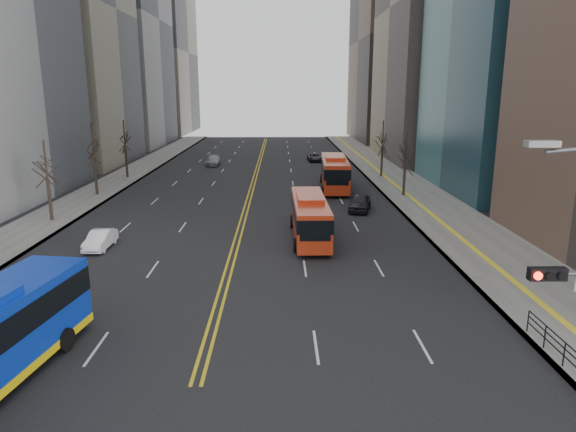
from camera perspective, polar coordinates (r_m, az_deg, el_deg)
The scene contains 11 objects.
sidewalk_right at distance 59.78m, azimuth 12.99°, elevation 3.18°, with size 7.00×130.00×0.15m, color gray.
sidewalk_left at distance 61.28m, azimuth -19.65°, elevation 2.98°, with size 5.00×130.00×0.15m, color gray.
centerline at distance 67.98m, azimuth -3.59°, elevation 4.70°, with size 0.55×100.00×0.01m.
pedestrian_railing at distance 23.40m, azimuth 28.37°, elevation -13.02°, with size 0.06×6.06×1.02m.
street_trees at distance 48.10m, azimuth -13.42°, elevation 6.43°, with size 35.20×47.20×7.60m.
red_bus_near at distance 37.77m, azimuth 2.43°, elevation 0.16°, with size 2.72×10.29×3.28m.
red_bus_far at distance 57.44m, azimuth 5.19°, elevation 5.06°, with size 3.39×11.82×3.70m.
car_white at distance 38.03m, azimuth -20.15°, elevation -2.47°, with size 1.33×3.83×1.26m, color white.
car_dark_mid at distance 47.27m, azimuth 7.99°, elevation 1.47°, with size 1.76×4.37×1.49m, color black.
car_silver at distance 76.45m, azimuth -8.33°, elevation 6.10°, with size 1.91×4.69×1.36m, color gray.
car_dark_far at distance 80.10m, azimuth 2.98°, elevation 6.52°, with size 2.01×4.35×1.21m, color black.
Camera 1 is at (3.18, -12.05, 10.73)m, focal length 32.00 mm.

